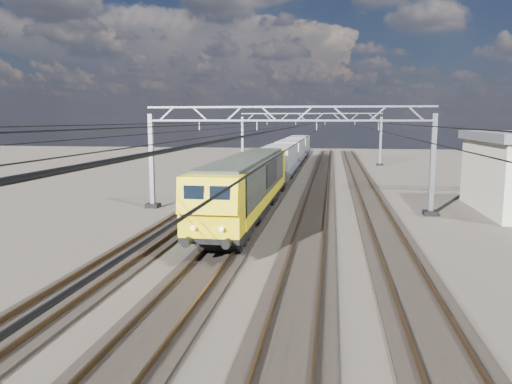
# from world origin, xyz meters

# --- Properties ---
(ground) EXTENTS (160.00, 160.00, 0.00)m
(ground) POSITION_xyz_m (0.00, 0.00, 0.00)
(ground) COLOR black
(ground) RESTS_ON ground
(track_outer_west) EXTENTS (2.60, 140.00, 0.30)m
(track_outer_west) POSITION_xyz_m (-6.00, 0.00, 0.07)
(track_outer_west) COLOR black
(track_outer_west) RESTS_ON ground
(track_loco) EXTENTS (2.60, 140.00, 0.30)m
(track_loco) POSITION_xyz_m (-2.00, 0.00, 0.07)
(track_loco) COLOR black
(track_loco) RESTS_ON ground
(track_inner_east) EXTENTS (2.60, 140.00, 0.30)m
(track_inner_east) POSITION_xyz_m (2.00, 0.00, 0.07)
(track_inner_east) COLOR black
(track_inner_east) RESTS_ON ground
(track_outer_east) EXTENTS (2.60, 140.00, 0.30)m
(track_outer_east) POSITION_xyz_m (6.00, 0.00, 0.07)
(track_outer_east) COLOR black
(track_outer_east) RESTS_ON ground
(catenary_gantry_mid) EXTENTS (19.90, 0.90, 7.11)m
(catenary_gantry_mid) POSITION_xyz_m (0.00, 4.00, 3.91)
(catenary_gantry_mid) COLOR gray
(catenary_gantry_mid) RESTS_ON ground
(catenary_gantry_far) EXTENTS (19.90, 0.90, 7.11)m
(catenary_gantry_far) POSITION_xyz_m (0.00, 40.00, 3.91)
(catenary_gantry_far) COLOR gray
(catenary_gantry_far) RESTS_ON ground
(overhead_wires) EXTENTS (12.03, 140.00, 0.53)m
(overhead_wires) POSITION_xyz_m (0.00, 8.00, 5.75)
(overhead_wires) COLOR black
(overhead_wires) RESTS_ON ground
(locomotive) EXTENTS (2.76, 21.10, 3.62)m
(locomotive) POSITION_xyz_m (-2.00, 0.35, 2.33)
(locomotive) COLOR black
(locomotive) RESTS_ON ground
(hopper_wagon_lead) EXTENTS (3.38, 13.00, 3.25)m
(hopper_wagon_lead) POSITION_xyz_m (-2.00, 18.04, 2.23)
(hopper_wagon_lead) COLOR black
(hopper_wagon_lead) RESTS_ON ground
(hopper_wagon_mid) EXTENTS (3.38, 13.00, 3.25)m
(hopper_wagon_mid) POSITION_xyz_m (-2.00, 32.24, 2.23)
(hopper_wagon_mid) COLOR black
(hopper_wagon_mid) RESTS_ON ground
(hopper_wagon_third) EXTENTS (3.38, 13.00, 3.25)m
(hopper_wagon_third) POSITION_xyz_m (-2.00, 46.44, 2.23)
(hopper_wagon_third) COLOR black
(hopper_wagon_third) RESTS_ON ground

